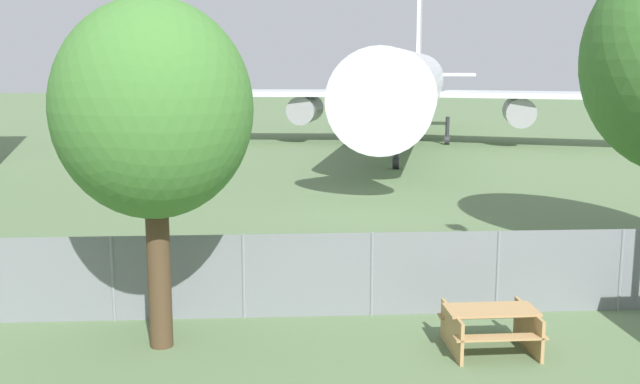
% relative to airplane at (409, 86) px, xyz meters
% --- Properties ---
extents(perimeter_fence, '(56.07, 0.07, 1.70)m').
position_rel_airplane_xyz_m(perimeter_fence, '(-6.10, -30.13, -2.74)').
color(perimeter_fence, gray).
rests_on(perimeter_fence, ground).
extents(airplane, '(30.18, 37.79, 11.40)m').
position_rel_airplane_xyz_m(airplane, '(0.00, 0.00, 0.00)').
color(airplane, silver).
rests_on(airplane, ground).
extents(picnic_bench_near_cabin, '(1.61, 1.43, 0.76)m').
position_rel_airplane_xyz_m(picnic_bench_near_cabin, '(-4.25, -32.07, -3.12)').
color(picnic_bench_near_cabin, tan).
rests_on(picnic_bench_near_cabin, ground).
extents(tree_left_of_cabin, '(3.42, 3.42, 6.12)m').
position_rel_airplane_xyz_m(tree_left_of_cabin, '(-10.07, -31.53, 0.62)').
color(tree_left_of_cabin, '#4C3823').
rests_on(tree_left_of_cabin, ground).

